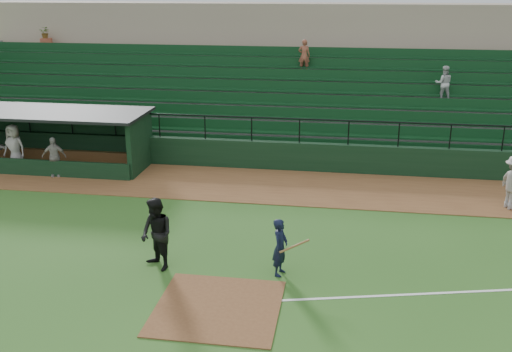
# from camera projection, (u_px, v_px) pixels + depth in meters

# --- Properties ---
(ground) EXTENTS (90.00, 90.00, 0.00)m
(ground) POSITION_uv_depth(u_px,v_px,m) (226.00, 288.00, 14.99)
(ground) COLOR #2B591C
(ground) RESTS_ON ground
(warning_track) EXTENTS (40.00, 4.00, 0.03)m
(warning_track) POSITION_uv_depth(u_px,v_px,m) (268.00, 186.00, 22.48)
(warning_track) COLOR brown
(warning_track) RESTS_ON ground
(home_plate_dirt) EXTENTS (3.00, 3.00, 0.03)m
(home_plate_dirt) POSITION_uv_depth(u_px,v_px,m) (218.00, 307.00, 14.05)
(home_plate_dirt) COLOR brown
(home_plate_dirt) RESTS_ON ground
(stadium_structure) EXTENTS (38.00, 13.08, 6.40)m
(stadium_structure) POSITION_uv_depth(u_px,v_px,m) (291.00, 89.00, 29.68)
(stadium_structure) COLOR black
(stadium_structure) RESTS_ON ground
(dugout) EXTENTS (8.90, 3.20, 2.42)m
(dugout) POSITION_uv_depth(u_px,v_px,m) (49.00, 133.00, 24.96)
(dugout) COLOR black
(dugout) RESTS_ON ground
(batter_at_plate) EXTENTS (1.05, 0.69, 1.60)m
(batter_at_plate) POSITION_uv_depth(u_px,v_px,m) (280.00, 247.00, 15.44)
(batter_at_plate) COLOR black
(batter_at_plate) RESTS_ON ground
(umpire) EXTENTS (1.25, 1.22, 2.03)m
(umpire) POSITION_uv_depth(u_px,v_px,m) (157.00, 234.00, 15.70)
(umpire) COLOR black
(umpire) RESTS_ON ground
(dugout_player_a) EXTENTS (1.02, 0.63, 1.63)m
(dugout_player_a) POSITION_uv_depth(u_px,v_px,m) (54.00, 157.00, 23.30)
(dugout_player_a) COLOR #A39E98
(dugout_player_a) RESTS_ON warning_track
(dugout_player_b) EXTENTS (1.01, 0.71, 1.96)m
(dugout_player_b) POSITION_uv_depth(u_px,v_px,m) (15.00, 148.00, 23.98)
(dugout_player_b) COLOR #AAA49F
(dugout_player_b) RESTS_ON warning_track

